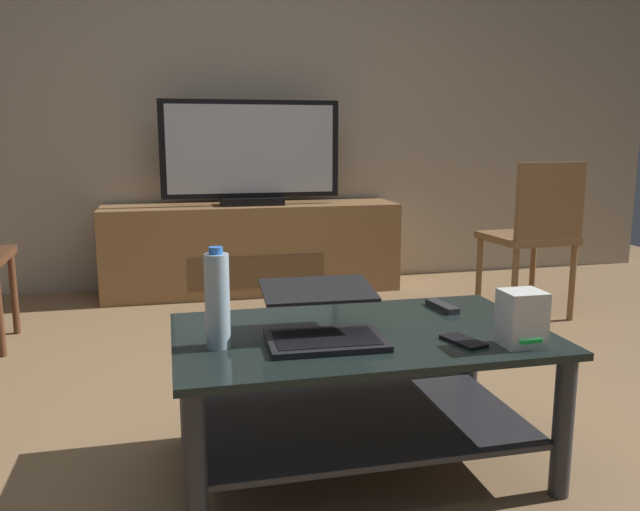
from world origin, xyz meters
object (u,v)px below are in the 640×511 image
(router_box, at_px, (522,318))
(coffee_table, at_px, (360,374))
(media_cabinet, at_px, (253,248))
(cell_phone, at_px, (464,341))
(tv_remote, at_px, (442,306))
(water_bottle_near, at_px, (217,300))
(laptop, at_px, (322,320))
(dining_chair, at_px, (535,230))
(television, at_px, (251,155))

(router_box, bearing_deg, coffee_table, 150.38)
(media_cabinet, height_order, cell_phone, media_cabinet)
(coffee_table, height_order, tv_remote, tv_remote)
(router_box, height_order, tv_remote, router_box)
(coffee_table, relative_size, cell_phone, 8.21)
(media_cabinet, relative_size, router_box, 12.17)
(water_bottle_near, height_order, tv_remote, water_bottle_near)
(media_cabinet, relative_size, tv_remote, 12.32)
(router_box, distance_m, water_bottle_near, 0.88)
(coffee_table, xyz_separation_m, laptop, (-0.13, -0.04, 0.20))
(media_cabinet, height_order, tv_remote, media_cabinet)
(coffee_table, distance_m, dining_chair, 2.06)
(television, relative_size, laptop, 3.19)
(coffee_table, bearing_deg, router_box, -29.62)
(dining_chair, xyz_separation_m, tv_remote, (-1.12, -1.24, -0.06))
(dining_chair, relative_size, cell_phone, 6.49)
(television, height_order, dining_chair, television)
(cell_phone, bearing_deg, television, 80.59)
(coffee_table, relative_size, laptop, 3.11)
(laptop, bearing_deg, water_bottle_near, -178.73)
(dining_chair, height_order, router_box, dining_chair)
(television, xyz_separation_m, router_box, (0.43, -2.67, -0.39))
(coffee_table, relative_size, router_box, 7.10)
(media_cabinet, bearing_deg, television, -90.00)
(dining_chair, distance_m, router_box, 1.97)
(router_box, distance_m, tv_remote, 0.43)
(dining_chair, xyz_separation_m, laptop, (-1.61, -1.47, -0.01))
(laptop, bearing_deg, coffee_table, 17.37)
(television, bearing_deg, dining_chair, -34.10)
(media_cabinet, bearing_deg, tv_remote, -80.69)
(television, bearing_deg, water_bottle_near, -99.65)
(television, distance_m, cell_phone, 2.67)
(media_cabinet, xyz_separation_m, cell_phone, (0.28, -2.63, 0.16))
(coffee_table, height_order, media_cabinet, media_cabinet)
(water_bottle_near, bearing_deg, laptop, 1.27)
(cell_phone, xyz_separation_m, tv_remote, (0.09, 0.36, 0.01))
(television, height_order, laptop, television)
(water_bottle_near, bearing_deg, cell_phone, -10.16)
(television, xyz_separation_m, laptop, (-0.11, -2.48, -0.41))
(dining_chair, bearing_deg, laptop, -137.61)
(television, bearing_deg, cell_phone, -83.86)
(water_bottle_near, bearing_deg, tv_remote, 16.42)
(media_cabinet, height_order, television, television)
(tv_remote, bearing_deg, water_bottle_near, -170.76)
(laptop, height_order, tv_remote, laptop)
(water_bottle_near, bearing_deg, dining_chair, 37.57)
(television, xyz_separation_m, dining_chair, (1.49, -1.01, -0.41))
(dining_chair, height_order, water_bottle_near, dining_chair)
(water_bottle_near, bearing_deg, television, 80.35)
(router_box, bearing_deg, water_bottle_near, 167.76)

